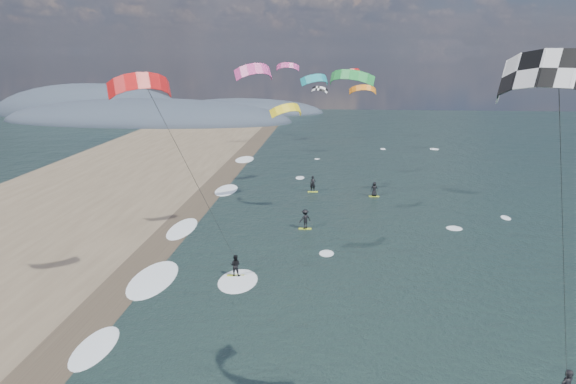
{
  "coord_description": "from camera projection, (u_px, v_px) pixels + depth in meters",
  "views": [
    {
      "loc": [
        1.8,
        -19.09,
        14.84
      ],
      "look_at": [
        -1.0,
        12.0,
        7.0
      ],
      "focal_mm": 35.0,
      "sensor_mm": 36.0,
      "label": 1
    }
  ],
  "objects": [
    {
      "name": "shoreline_surf",
      "position": [
        146.0,
        280.0,
        37.4
      ],
      "size": [
        2.4,
        79.4,
        0.11
      ],
      "color": "white",
      "rests_on": "ground"
    },
    {
      "name": "bg_kite_field",
      "position": [
        326.0,
        79.0,
        68.4
      ],
      "size": [
        14.95,
        59.63,
        6.27
      ],
      "color": "red",
      "rests_on": "ground"
    },
    {
      "name": "kitesurfer_near_a",
      "position": [
        562.0,
        156.0,
        16.45
      ],
      "size": [
        7.98,
        9.55,
        15.39
      ],
      "color": "#C7DE27",
      "rests_on": "ground"
    },
    {
      "name": "far_kitesurfers",
      "position": [
        326.0,
        202.0,
        53.46
      ],
      "size": [
        7.75,
        13.9,
        1.76
      ],
      "color": "#C7DE27",
      "rests_on": "ground"
    },
    {
      "name": "coastal_hills",
      "position": [
        137.0,
        117.0,
        130.3
      ],
      "size": [
        80.0,
        41.0,
        15.0
      ],
      "color": "#3D4756",
      "rests_on": "ground"
    },
    {
      "name": "kitesurfer_near_b",
      "position": [
        180.0,
        157.0,
        32.1
      ],
      "size": [
        6.89,
        8.8,
        14.35
      ],
      "color": "#C7DE27",
      "rests_on": "ground"
    },
    {
      "name": "wet_sand_strip",
      "position": [
        99.0,
        312.0,
        32.91
      ],
      "size": [
        3.0,
        240.0,
        0.0
      ],
      "primitive_type": "cube",
      "color": "#382D23",
      "rests_on": "ground"
    }
  ]
}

